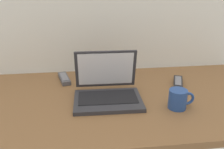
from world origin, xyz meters
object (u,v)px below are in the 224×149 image
object	(u,v)px
laptop	(107,89)
remote_control_near	(178,83)
coffee_mug	(178,99)
remote_control_far	(64,78)

from	to	relation	value
laptop	remote_control_near	world-z (taller)	laptop
coffee_mug	laptop	bearing A→B (deg)	155.88
laptop	remote_control_near	size ratio (longest dim) A/B	1.91
remote_control_near	laptop	bearing A→B (deg)	-164.78
laptop	remote_control_far	size ratio (longest dim) A/B	1.90
coffee_mug	remote_control_near	world-z (taller)	coffee_mug
remote_control_near	remote_control_far	distance (m)	0.62
laptop	remote_control_far	xyz separation A→B (m)	(-0.22, 0.24, -0.03)
coffee_mug	remote_control_far	xyz separation A→B (m)	(-0.51, 0.38, -0.03)
laptop	remote_control_far	bearing A→B (deg)	131.61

